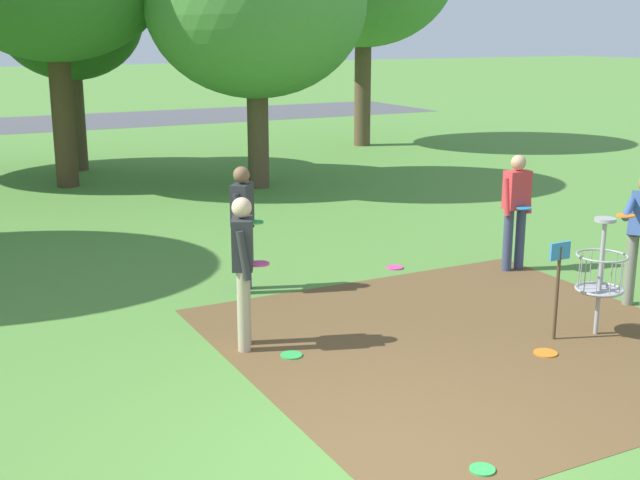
# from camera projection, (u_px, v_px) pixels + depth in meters

# --- Properties ---
(ground_plane) EXTENTS (160.00, 160.00, 0.00)m
(ground_plane) POSITION_uv_depth(u_px,v_px,m) (387.00, 467.00, 6.72)
(ground_plane) COLOR #518438
(dirt_tee_pad) EXTENTS (5.30, 5.24, 0.01)m
(dirt_tee_pad) POSITION_uv_depth(u_px,v_px,m) (471.00, 342.00, 9.39)
(dirt_tee_pad) COLOR brown
(dirt_tee_pad) RESTS_ON ground
(disc_golf_basket) EXTENTS (0.98, 0.58, 1.39)m
(disc_golf_basket) POSITION_uv_depth(u_px,v_px,m) (596.00, 273.00, 9.44)
(disc_golf_basket) COLOR #9E9EA3
(disc_golf_basket) RESTS_ON ground
(player_throwing) EXTENTS (0.47, 0.41, 1.71)m
(player_throwing) POSITION_uv_depth(u_px,v_px,m) (516.00, 206.00, 11.99)
(player_throwing) COLOR #384260
(player_throwing) RESTS_ON ground
(player_waiting_left) EXTENTS (0.45, 0.49, 1.71)m
(player_waiting_left) POSITION_uv_depth(u_px,v_px,m) (243.00, 264.00, 9.01)
(player_waiting_left) COLOR tan
(player_waiting_left) RESTS_ON ground
(player_waiting_right) EXTENTS (0.45, 0.46, 1.71)m
(player_waiting_right) POSITION_uv_depth(u_px,v_px,m) (243.00, 222.00, 11.00)
(player_waiting_right) COLOR #384260
(player_waiting_right) RESTS_ON ground
(frisbee_mid_grass) EXTENTS (0.26, 0.26, 0.02)m
(frisbee_mid_grass) POSITION_uv_depth(u_px,v_px,m) (545.00, 353.00, 9.05)
(frisbee_mid_grass) COLOR orange
(frisbee_mid_grass) RESTS_ON ground
(frisbee_far_left) EXTENTS (0.24, 0.24, 0.02)m
(frisbee_far_left) POSITION_uv_depth(u_px,v_px,m) (291.00, 355.00, 8.99)
(frisbee_far_left) COLOR green
(frisbee_far_left) RESTS_ON ground
(frisbee_far_right) EXTENTS (0.21, 0.21, 0.02)m
(frisbee_far_right) POSITION_uv_depth(u_px,v_px,m) (482.00, 470.00, 6.66)
(frisbee_far_right) COLOR green
(frisbee_far_right) RESTS_ON ground
(frisbee_scattered_a) EXTENTS (0.25, 0.25, 0.02)m
(frisbee_scattered_a) POSITION_uv_depth(u_px,v_px,m) (395.00, 267.00, 12.31)
(frisbee_scattered_a) COLOR #E53D99
(frisbee_scattered_a) RESTS_ON ground
(tree_near_left) EXTENTS (3.52, 3.52, 5.22)m
(tree_near_left) POSITION_uv_depth(u_px,v_px,m) (69.00, 19.00, 19.98)
(tree_near_left) COLOR brown
(tree_near_left) RESTS_ON ground
(tree_near_right) EXTENTS (4.77, 4.77, 6.03)m
(tree_near_right) POSITION_uv_depth(u_px,v_px,m) (256.00, 3.00, 17.66)
(tree_near_right) COLOR brown
(tree_near_right) RESTS_ON ground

